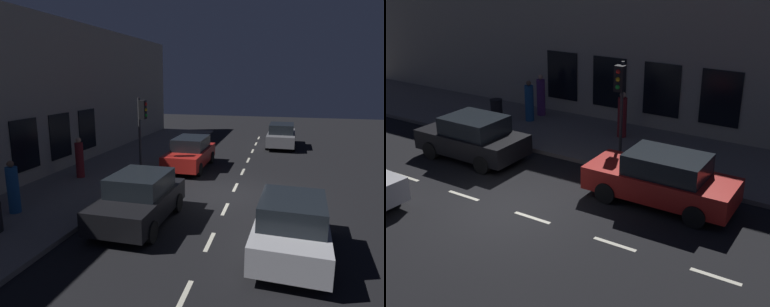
% 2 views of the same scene
% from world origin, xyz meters
% --- Properties ---
extents(ground_plane, '(60.00, 60.00, 0.00)m').
position_xyz_m(ground_plane, '(0.00, 0.00, 0.00)').
color(ground_plane, black).
extents(sidewalk, '(4.50, 32.00, 0.15)m').
position_xyz_m(sidewalk, '(6.25, 0.00, 0.07)').
color(sidewalk, slate).
rests_on(sidewalk, ground).
extents(building_facade, '(0.65, 32.00, 7.32)m').
position_xyz_m(building_facade, '(8.80, 0.00, 3.65)').
color(building_facade, '#B2A893').
rests_on(building_facade, ground).
extents(lane_centre_line, '(0.12, 27.20, 0.01)m').
position_xyz_m(lane_centre_line, '(0.00, -1.00, 0.00)').
color(lane_centre_line, beige).
rests_on(lane_centre_line, ground).
extents(traffic_light, '(0.45, 0.32, 3.52)m').
position_xyz_m(traffic_light, '(4.35, -1.42, 2.74)').
color(traffic_light, '#2D2D30').
rests_on(traffic_light, sidewalk).
extents(parked_car_1, '(1.98, 3.94, 1.58)m').
position_xyz_m(parked_car_1, '(2.45, 3.40, 0.79)').
color(parked_car_1, black).
rests_on(parked_car_1, ground).
extents(parked_car_2, '(1.86, 4.39, 1.58)m').
position_xyz_m(parked_car_2, '(2.71, -3.70, 0.79)').
color(parked_car_2, red).
rests_on(parked_car_2, ground).
extents(pedestrian_0, '(0.42, 0.42, 1.81)m').
position_xyz_m(pedestrian_0, '(6.91, -0.25, 0.99)').
color(pedestrian_0, maroon).
rests_on(pedestrian_0, sidewalk).
extents(pedestrian_1, '(0.53, 0.53, 1.76)m').
position_xyz_m(pedestrian_1, '(6.64, 4.05, 0.96)').
color(pedestrian_1, '#1E5189').
rests_on(pedestrian_1, sidewalk).
extents(pedestrian_2, '(0.53, 0.53, 1.82)m').
position_xyz_m(pedestrian_2, '(7.57, 4.11, 0.99)').
color(pedestrian_2, '#5B2D70').
rests_on(pedestrian_2, sidewalk).
extents(trash_bin, '(0.54, 0.54, 0.85)m').
position_xyz_m(trash_bin, '(6.14, 5.48, 0.58)').
color(trash_bin, black).
rests_on(trash_bin, sidewalk).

